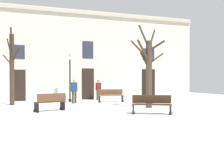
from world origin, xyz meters
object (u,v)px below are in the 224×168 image
(bench_back_to_back_right, at_px, (51,102))
(person_by_shop_door, at_px, (74,90))
(tree_near_facade, at_px, (12,68))
(tree_right_of_center, at_px, (149,69))
(bench_by_litter_bin, at_px, (111,95))
(streetlamp, at_px, (70,72))
(person_strolling, at_px, (98,89))
(bench_back_to_back_left, at_px, (152,104))

(bench_back_to_back_right, distance_m, person_by_shop_door, 4.56)
(tree_near_facade, xyz_separation_m, tree_right_of_center, (7.30, -4.06, -0.13))
(tree_near_facade, distance_m, bench_by_litter_bin, 6.80)
(bench_by_litter_bin, bearing_deg, tree_right_of_center, -73.11)
(tree_right_of_center, height_order, streetlamp, tree_right_of_center)
(person_strolling, bearing_deg, tree_near_facade, -170.95)
(bench_by_litter_bin, xyz_separation_m, person_by_shop_door, (-2.66, -0.25, 0.44))
(tree_right_of_center, distance_m, streetlamp, 6.46)
(bench_by_litter_bin, bearing_deg, tree_near_facade, -170.84)
(bench_by_litter_bin, height_order, person_strolling, person_strolling)
(tree_right_of_center, height_order, person_strolling, tree_right_of_center)
(tree_right_of_center, bearing_deg, bench_back_to_back_left, -114.20)
(streetlamp, height_order, bench_back_to_back_left, streetlamp)
(bench_back_to_back_left, distance_m, person_strolling, 8.93)
(bench_by_litter_bin, bearing_deg, bench_back_to_back_left, -86.51)
(bench_back_to_back_left, bearing_deg, bench_by_litter_bin, 112.99)
(person_strolling, bearing_deg, person_by_shop_door, -147.02)
(person_by_shop_door, relative_size, person_strolling, 1.03)
(person_by_shop_door, bearing_deg, bench_back_to_back_right, -123.81)
(person_strolling, bearing_deg, streetlamp, -170.90)
(tree_near_facade, relative_size, bench_back_to_back_left, 2.52)
(person_by_shop_door, xyz_separation_m, person_strolling, (2.33, 2.24, -0.03))
(bench_by_litter_bin, height_order, person_by_shop_door, person_by_shop_door)
(tree_right_of_center, relative_size, person_by_shop_door, 2.90)
(tree_near_facade, distance_m, tree_right_of_center, 8.35)
(bench_back_to_back_right, height_order, bench_back_to_back_left, bench_back_to_back_right)
(bench_back_to_back_left, bearing_deg, streetlamp, 132.21)
(person_strolling, bearing_deg, tree_right_of_center, -91.06)
(tree_near_facade, xyz_separation_m, bench_back_to_back_left, (6.13, -6.67, -1.87))
(bench_back_to_back_left, bearing_deg, person_by_shop_door, 135.02)
(bench_back_to_back_right, bearing_deg, tree_right_of_center, 157.61)
(tree_right_of_center, relative_size, bench_back_to_back_right, 2.94)
(bench_back_to_back_left, relative_size, person_by_shop_door, 1.10)
(tree_near_facade, relative_size, person_by_shop_door, 2.77)
(tree_right_of_center, height_order, bench_by_litter_bin, tree_right_of_center)
(tree_right_of_center, height_order, person_by_shop_door, tree_right_of_center)
(tree_right_of_center, bearing_deg, person_strolling, 99.85)
(person_by_shop_door, bearing_deg, bench_back_to_back_left, -79.36)
(bench_back_to_back_left, distance_m, person_by_shop_door, 7.06)
(bench_back_to_back_right, xyz_separation_m, person_by_shop_door, (1.98, 4.09, 0.45))
(streetlamp, xyz_separation_m, bench_back_to_back_left, (2.29, -8.06, -1.66))
(streetlamp, distance_m, bench_back_to_back_right, 6.04)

